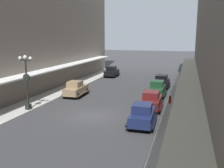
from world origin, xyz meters
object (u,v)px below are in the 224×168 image
Objects in this scene: pedestrian_1 at (180,83)px; parked_car_1 at (142,114)px; lamp_post_with_clock at (27,80)px; pedestrian_0 at (181,76)px; parked_car_3 at (76,88)px; parked_car_2 at (151,100)px; parked_car_5 at (112,71)px; parked_car_4 at (157,89)px; parked_car_0 at (162,81)px; fire_hydrant at (170,99)px.

parked_car_1 is at bearing -99.66° from pedestrian_1.
lamp_post_with_clock is 3.09× the size of pedestrian_0.
pedestrian_1 is at bearing 28.82° from parked_car_3.
parked_car_1 is 4.60m from parked_car_2.
lamp_post_with_clock is (-1.64, -21.56, 2.04)m from parked_car_5.
lamp_post_with_clock is 23.60m from pedestrian_0.
parked_car_4 is (-0.13, 10.12, 0.00)m from parked_car_1.
parked_car_3 is (-9.23, -7.55, 0.00)m from parked_car_0.
parked_car_1 and parked_car_4 have the same top height.
parked_car_3 is at bearing 75.08° from lamp_post_with_clock.
parked_car_1 and parked_car_3 have the same top height.
parked_car_4 and parked_car_5 have the same top height.
parked_car_2 is 20.03m from parked_car_5.
parked_car_3 reaches higher than pedestrian_1.
lamp_post_with_clock is at bearing -94.34° from parked_car_5.
fire_hydrant is at bearing -54.10° from parked_car_5.
parked_car_4 is at bearing -103.35° from pedestrian_0.
fire_hydrant is at bearing -95.78° from pedestrian_1.
parked_car_1 is at bearing -96.35° from pedestrian_0.
parked_car_5 reaches higher than pedestrian_1.
parked_car_4 is (9.18, 2.72, 0.00)m from parked_car_3.
parked_car_5 is at bearing 125.90° from fire_hydrant.
parked_car_3 is 17.13m from pedestrian_0.
parked_car_4 is (-0.16, 5.52, 0.00)m from parked_car_2.
parked_car_1 reaches higher than pedestrian_1.
parked_car_3 is at bearing -140.71° from parked_car_0.
parked_car_0 is at bearing 39.29° from parked_car_3.
pedestrian_0 is at bearing -10.59° from parked_car_5.
parked_car_5 is at bearing 118.30° from parked_car_2.
parked_car_3 reaches higher than pedestrian_0.
lamp_post_with_clock is at bearing -127.68° from parked_car_0.
lamp_post_with_clock reaches higher than parked_car_0.
parked_car_2 reaches higher than pedestrian_1.
parked_car_3 is at bearing 163.34° from parked_car_2.
parked_car_2 is at bearing -88.33° from parked_car_4.
parked_car_0 is 1.01× the size of parked_car_3.
parked_car_5 is (-9.33, 12.12, 0.00)m from parked_car_4.
parked_car_0 is 0.84× the size of lamp_post_with_clock.
parked_car_1 is at bearing -103.47° from fire_hydrant.
lamp_post_with_clock is at bearing -135.69° from pedestrian_1.
parked_car_2 is 5.21× the size of fire_hydrant.
parked_car_5 is at bearing 142.12° from parked_car_0.
pedestrian_0 is (11.54, 12.66, 0.07)m from parked_car_3.
pedestrian_0 is at bearing 65.60° from parked_car_0.
lamp_post_with_clock is (-11.13, -3.92, 2.04)m from parked_car_2.
lamp_post_with_clock reaches higher than parked_car_5.
lamp_post_with_clock is at bearing -154.05° from fire_hydrant.
parked_car_0 is at bearing 155.12° from pedestrian_1.
fire_hydrant is 6.98m from pedestrian_1.
fire_hydrant is 0.49× the size of pedestrian_1.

